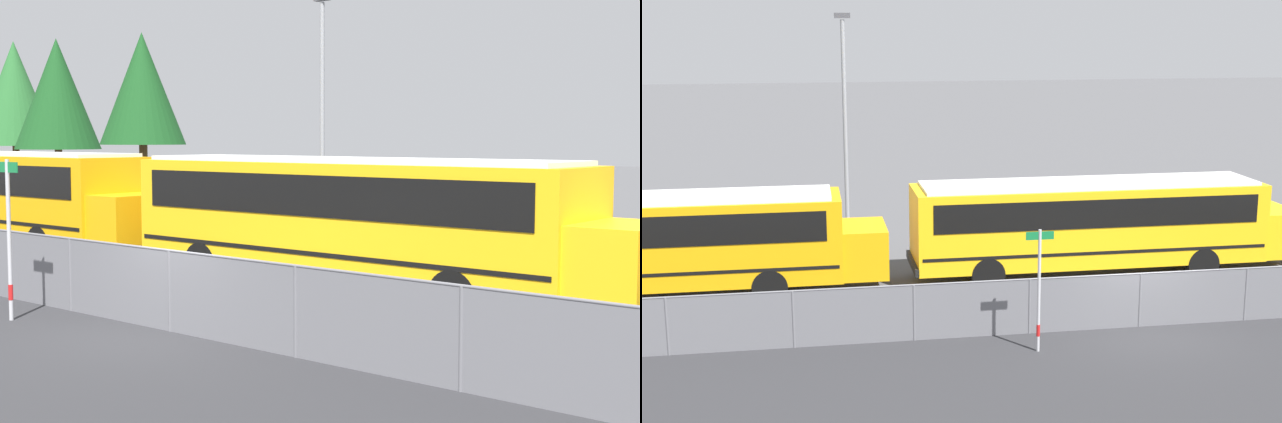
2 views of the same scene
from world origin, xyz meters
TOP-DOWN VIEW (x-y plane):
  - ground_plane at (0.00, 0.00)m, footprint 200.00×200.00m
  - fence at (-0.00, -0.00)m, footprint 79.11×0.07m
  - school_bus_1 at (-13.04, 4.82)m, footprint 12.66×2.47m
  - school_bus_2 at (0.41, 5.03)m, footprint 12.66×2.47m
  - street_sign at (-3.14, -1.30)m, footprint 0.70×0.09m
  - light_pole at (-7.16, 13.05)m, footprint 0.60×0.24m

SIDE VIEW (x-z plane):
  - ground_plane at x=0.00m, z-range 0.00..0.00m
  - fence at x=0.00m, z-range 0.02..1.53m
  - street_sign at x=-3.14m, z-range 0.09..3.20m
  - school_bus_1 at x=-13.04m, z-range 0.30..3.39m
  - school_bus_2 at x=0.41m, z-range 0.30..3.39m
  - light_pole at x=-7.16m, z-range 0.39..8.75m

